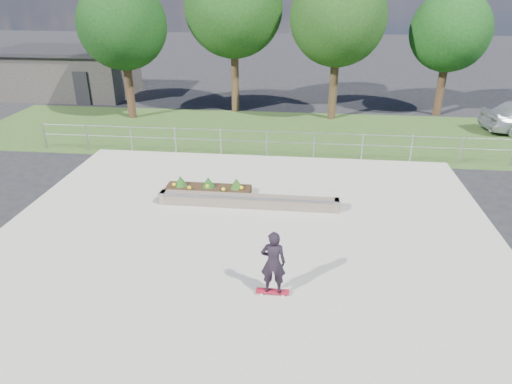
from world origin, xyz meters
TOP-DOWN VIEW (x-y plane):
  - ground at (0.00, 0.00)m, footprint 120.00×120.00m
  - grass_verge at (0.00, 11.00)m, footprint 30.00×8.00m
  - concrete_slab at (0.00, 0.00)m, footprint 15.00×15.00m
  - fence at (0.00, 7.50)m, footprint 20.06×0.06m
  - building at (-14.00, 18.00)m, footprint 8.40×5.40m
  - tree_far_left at (-8.00, 13.00)m, footprint 4.55×4.55m
  - tree_mid_left at (-2.50, 15.00)m, footprint 5.25×5.25m
  - tree_mid_right at (3.00, 14.00)m, footprint 4.90×4.90m
  - tree_far_right at (9.00, 15.50)m, footprint 4.20×4.20m
  - grind_ledge at (-0.18, 2.55)m, footprint 6.00×0.44m
  - planter_bed at (-1.71, 3.27)m, footprint 3.00×1.20m
  - skateboarder at (0.99, -2.03)m, footprint 0.80×0.39m

SIDE VIEW (x-z plane):
  - ground at x=0.00m, z-range 0.00..0.00m
  - grass_verge at x=0.00m, z-range 0.00..0.02m
  - concrete_slab at x=0.00m, z-range 0.00..0.06m
  - planter_bed at x=-1.71m, z-range -0.06..0.55m
  - grind_ledge at x=-0.18m, z-range 0.05..0.48m
  - fence at x=0.00m, z-range 0.17..1.37m
  - skateboarder at x=0.99m, z-range 0.09..1.80m
  - building at x=-14.00m, z-range 0.01..3.01m
  - tree_far_right at x=9.00m, z-range 1.18..7.78m
  - tree_far_left at x=-8.00m, z-range 1.28..8.43m
  - tree_mid_right at x=3.00m, z-range 1.38..9.08m
  - tree_mid_left at x=-2.50m, z-range 1.48..9.73m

